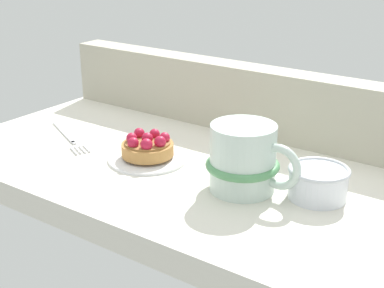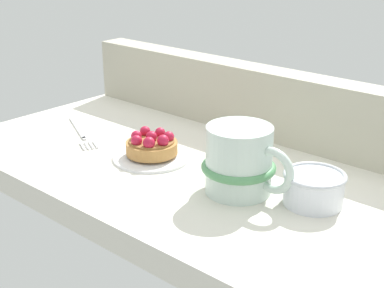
{
  "view_description": "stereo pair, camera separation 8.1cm",
  "coord_description": "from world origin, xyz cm",
  "px_view_note": "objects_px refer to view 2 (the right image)",
  "views": [
    {
      "loc": [
        46.91,
        -64.2,
        34.14
      ],
      "look_at": [
        3.49,
        -2.74,
        4.71
      ],
      "focal_mm": 52.11,
      "sensor_mm": 36.0,
      "label": 1
    },
    {
      "loc": [
        53.24,
        -59.2,
        34.14
      ],
      "look_at": [
        3.49,
        -2.74,
        4.71
      ],
      "focal_mm": 52.11,
      "sensor_mm": 36.0,
      "label": 2
    }
  ],
  "objects_px": {
    "dessert_plate": "(152,156)",
    "raspberry_tart": "(152,145)",
    "sugar_bowl": "(314,188)",
    "dessert_fork": "(81,132)",
    "coffee_mug": "(240,161)"
  },
  "relations": [
    {
      "from": "dessert_plate",
      "to": "raspberry_tart",
      "type": "height_order",
      "value": "raspberry_tart"
    },
    {
      "from": "sugar_bowl",
      "to": "raspberry_tart",
      "type": "bearing_deg",
      "value": -173.45
    },
    {
      "from": "dessert_fork",
      "to": "sugar_bowl",
      "type": "xyz_separation_m",
      "value": [
        0.44,
        0.04,
        0.02
      ]
    },
    {
      "from": "dessert_plate",
      "to": "sugar_bowl",
      "type": "distance_m",
      "value": 0.27
    },
    {
      "from": "raspberry_tart",
      "to": "dessert_fork",
      "type": "xyz_separation_m",
      "value": [
        -0.17,
        -0.0,
        -0.02
      ]
    },
    {
      "from": "raspberry_tart",
      "to": "sugar_bowl",
      "type": "distance_m",
      "value": 0.27
    },
    {
      "from": "dessert_plate",
      "to": "dessert_fork",
      "type": "relative_size",
      "value": 0.78
    },
    {
      "from": "raspberry_tart",
      "to": "coffee_mug",
      "type": "relative_size",
      "value": 0.59
    },
    {
      "from": "coffee_mug",
      "to": "sugar_bowl",
      "type": "bearing_deg",
      "value": 21.13
    },
    {
      "from": "dessert_plate",
      "to": "coffee_mug",
      "type": "bearing_deg",
      "value": -1.81
    },
    {
      "from": "dessert_fork",
      "to": "sugar_bowl",
      "type": "height_order",
      "value": "sugar_bowl"
    },
    {
      "from": "dessert_plate",
      "to": "sugar_bowl",
      "type": "height_order",
      "value": "sugar_bowl"
    },
    {
      "from": "raspberry_tart",
      "to": "coffee_mug",
      "type": "distance_m",
      "value": 0.18
    },
    {
      "from": "raspberry_tart",
      "to": "dessert_plate",
      "type": "bearing_deg",
      "value": 138.0
    },
    {
      "from": "dessert_plate",
      "to": "coffee_mug",
      "type": "height_order",
      "value": "coffee_mug"
    }
  ]
}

